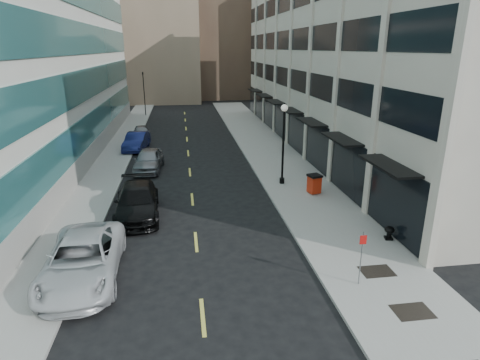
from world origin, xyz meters
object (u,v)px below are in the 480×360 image
object	(u,v)px
car_silver_sedan	(148,160)
car_white_van	(83,260)
sign_post	(362,251)
car_black_pickup	(137,201)
urn_planter	(389,231)
car_blue_sedan	(137,141)
lamppost	(283,137)
car_grey_sedan	(142,132)
trash_bin	(314,183)
traffic_signal	(143,75)

from	to	relation	value
car_silver_sedan	car_white_van	bearing A→B (deg)	-91.00
sign_post	car_white_van	bearing A→B (deg)	169.57
car_black_pickup	urn_planter	bearing A→B (deg)	-25.61
car_blue_sedan	sign_post	bearing A→B (deg)	-58.84
lamppost	sign_post	bearing A→B (deg)	-90.00
lamppost	urn_planter	distance (m)	10.25
car_grey_sedan	trash_bin	xyz separation A→B (m)	(12.75, -19.32, 0.14)
car_blue_sedan	trash_bin	xyz separation A→B (m)	(12.79, -14.40, 0.02)
sign_post	lamppost	bearing A→B (deg)	91.19
traffic_signal	sign_post	xyz separation A→B (m)	(11.90, -45.01, -4.05)
urn_planter	car_black_pickup	bearing A→B (deg)	157.74
car_black_pickup	sign_post	xyz separation A→B (m)	(9.60, -8.86, 0.80)
car_white_van	car_grey_sedan	world-z (taller)	car_white_van
traffic_signal	urn_planter	xyz separation A→B (m)	(15.10, -41.39, -5.15)
car_grey_sedan	car_blue_sedan	bearing A→B (deg)	-96.90
traffic_signal	car_silver_sedan	size ratio (longest dim) A/B	1.39
car_blue_sedan	traffic_signal	bearing A→B (deg)	99.04
trash_bin	lamppost	world-z (taller)	lamppost
lamppost	sign_post	size ratio (longest dim) A/B	2.42
car_black_pickup	urn_planter	size ratio (longest dim) A/B	8.65
car_grey_sedan	urn_planter	world-z (taller)	car_grey_sedan
car_grey_sedan	traffic_signal	bearing A→B (deg)	86.36
car_white_van	trash_bin	distance (m)	15.25
car_blue_sedan	lamppost	distance (m)	16.70
trash_bin	car_blue_sedan	bearing A→B (deg)	116.14
car_blue_sedan	urn_planter	xyz separation A→B (m)	(14.40, -21.39, -0.25)
car_white_van	car_silver_sedan	xyz separation A→B (m)	(1.60, 15.70, -0.04)
car_black_pickup	trash_bin	world-z (taller)	car_black_pickup
car_silver_sedan	trash_bin	xyz separation A→B (m)	(11.19, -7.40, -0.01)
car_grey_sedan	lamppost	distance (m)	20.54
lamppost	urn_planter	size ratio (longest dim) A/B	8.24
car_black_pickup	sign_post	distance (m)	13.09
car_white_van	traffic_signal	bearing A→B (deg)	89.00
traffic_signal	car_white_van	distance (m)	42.98
car_black_pickup	car_silver_sedan	distance (m)	9.15
car_blue_sedan	sign_post	distance (m)	27.41
sign_post	traffic_signal	bearing A→B (deg)	106.00
car_white_van	trash_bin	world-z (taller)	car_white_van
car_silver_sedan	car_grey_sedan	distance (m)	12.02
car_silver_sedan	car_blue_sedan	distance (m)	7.18
car_white_van	sign_post	distance (m)	11.46
car_black_pickup	car_grey_sedan	world-z (taller)	car_black_pickup
trash_bin	lamppost	distance (m)	3.85
car_black_pickup	urn_planter	world-z (taller)	car_black_pickup
car_silver_sedan	traffic_signal	bearing A→B (deg)	99.69
car_black_pickup	car_grey_sedan	xyz separation A→B (m)	(-1.56, 21.06, -0.16)
car_silver_sedan	urn_planter	size ratio (longest dim) A/B	7.26
car_grey_sedan	sign_post	xyz separation A→B (m)	(11.16, -29.92, 0.96)
traffic_signal	sign_post	size ratio (longest dim) A/B	2.97
car_white_van	lamppost	world-z (taller)	lamppost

